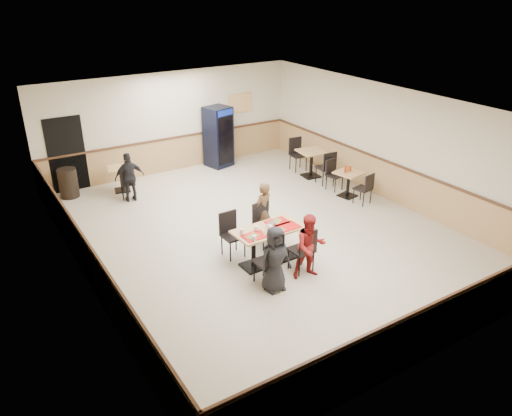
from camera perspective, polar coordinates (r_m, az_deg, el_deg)
ground at (r=11.75m, az=0.48°, el=-2.81°), size 10.00×10.00×0.00m
room_shell at (r=14.36m, az=0.99°, el=5.00°), size 10.00×10.00×10.00m
main_table at (r=10.33m, az=1.42°, el=-3.67°), size 1.49×0.77×0.79m
main_chairs at (r=10.31m, az=1.18°, el=-3.87°), size 1.35×1.76×1.00m
diner_woman_left at (r=9.39m, az=2.19°, el=-5.87°), size 0.65×0.43×1.32m
diner_woman_right at (r=9.83m, az=6.19°, el=-4.40°), size 0.75×0.65×1.35m
diner_man_opposite at (r=11.15m, az=0.80°, el=-0.44°), size 0.57×0.44×1.38m
lone_diner at (r=13.59m, az=-14.24°, el=3.44°), size 0.81×0.41×1.33m
tabletop_clutter at (r=10.15m, az=1.54°, el=-2.38°), size 1.27×0.65×0.12m
side_table_near at (r=13.73m, az=10.52°, el=3.13°), size 0.77×0.77×0.70m
side_table_near_chair_south at (r=13.37m, az=12.11°, el=2.27°), size 0.48×0.48×0.89m
side_table_near_chair_north at (r=14.13m, az=9.00°, el=3.77°), size 0.48×0.48×0.89m
side_table_far at (r=14.97m, az=6.35°, el=5.53°), size 0.83×0.83×0.81m
side_table_far_chair_south at (r=14.51m, az=7.93°, el=4.70°), size 0.52×0.52×1.03m
side_table_far_chair_north at (r=15.46m, az=4.87°, el=6.13°), size 0.52×0.52×1.03m
condiment_caddy at (r=13.63m, az=10.39°, el=4.43°), size 0.23×0.06×0.20m
back_table at (r=14.37m, az=-15.19°, el=3.64°), size 0.79×0.79×0.70m
back_table_chair_lone at (r=13.88m, az=-14.46°, el=2.86°), size 0.50×0.50×0.88m
pepsi_cooler at (r=15.74m, az=-4.33°, el=8.12°), size 0.86×0.86×1.88m
trash_bin at (r=14.43m, az=-20.66°, el=2.68°), size 0.50×0.50×0.80m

